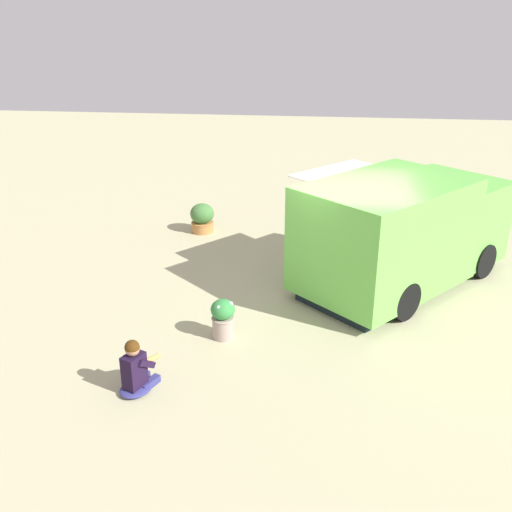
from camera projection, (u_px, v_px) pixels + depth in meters
ground_plane at (340, 295)px, 11.61m from camera, size 40.00×40.00×0.00m
food_truck at (403, 233)px, 11.71m from camera, size 4.85×4.67×2.22m
person_customer at (136, 371)px, 8.61m from camera, size 0.79×0.62×0.86m
planter_flowering_near at (202, 218)px, 14.69m from camera, size 0.59×0.59×0.73m
planter_flowering_far at (223, 318)px, 10.00m from camera, size 0.41×0.41×0.71m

